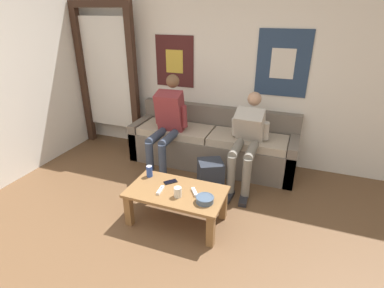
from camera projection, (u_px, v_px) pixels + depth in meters
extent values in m
cube|color=white|center=(223.00, 70.00, 4.09)|extent=(10.00, 0.05, 2.55)
cube|color=#471E1E|center=(175.00, 61.00, 4.26)|extent=(0.58, 0.01, 0.71)
cube|color=gold|center=(174.00, 62.00, 4.26)|extent=(0.26, 0.01, 0.32)
cube|color=navy|center=(283.00, 64.00, 3.76)|extent=(0.65, 0.01, 0.83)
cube|color=silver|center=(283.00, 64.00, 3.75)|extent=(0.29, 0.01, 0.37)
cube|color=#382319|center=(84.00, 79.00, 4.71)|extent=(0.10, 0.10, 2.05)
cube|color=#382319|center=(134.00, 84.00, 4.42)|extent=(0.10, 0.10, 2.05)
cube|color=#382319|center=(99.00, 4.00, 4.13)|extent=(1.00, 0.10, 0.10)
cube|color=silver|center=(108.00, 74.00, 4.54)|extent=(0.82, 0.02, 1.64)
cube|color=#70665B|center=(217.00, 132.00, 4.39)|extent=(2.29, 0.13, 0.78)
cube|color=#70665B|center=(210.00, 152.00, 4.18)|extent=(2.29, 0.54, 0.42)
cube|color=#70665B|center=(142.00, 137.00, 4.50)|extent=(0.12, 0.54, 0.54)
cube|color=#70665B|center=(291.00, 161.00, 3.80)|extent=(0.12, 0.54, 0.54)
cube|color=#B2A38E|center=(176.00, 130.00, 4.24)|extent=(1.00, 0.50, 0.10)
cube|color=#B2A38E|center=(248.00, 140.00, 3.90)|extent=(1.00, 0.50, 0.10)
cube|color=olive|center=(176.00, 192.00, 3.01)|extent=(0.98, 0.55, 0.03)
cube|color=olive|center=(150.00, 188.00, 3.41)|extent=(0.07, 0.07, 0.34)
cube|color=olive|center=(223.00, 204.00, 3.13)|extent=(0.07, 0.07, 0.34)
cube|color=olive|center=(129.00, 210.00, 3.04)|extent=(0.07, 0.07, 0.34)
cube|color=olive|center=(211.00, 231.00, 2.76)|extent=(0.07, 0.07, 0.34)
cylinder|color=#384256|center=(156.00, 137.00, 3.90)|extent=(0.11, 0.40, 0.11)
cylinder|color=#384256|center=(150.00, 160.00, 3.82)|extent=(0.10, 0.10, 0.49)
cube|color=#232328|center=(148.00, 179.00, 3.87)|extent=(0.11, 0.25, 0.05)
cylinder|color=#384256|center=(169.00, 139.00, 3.84)|extent=(0.11, 0.40, 0.11)
cylinder|color=#384256|center=(163.00, 162.00, 3.77)|extent=(0.10, 0.10, 0.49)
cube|color=#232328|center=(161.00, 182.00, 3.81)|extent=(0.11, 0.25, 0.05)
cube|color=maroon|center=(170.00, 112.00, 3.99)|extent=(0.36, 0.37, 0.59)
sphere|color=brown|center=(173.00, 81.00, 3.91)|extent=(0.18, 0.18, 0.18)
cylinder|color=maroon|center=(158.00, 113.00, 4.07)|extent=(0.08, 0.12, 0.31)
cylinder|color=maroon|center=(184.00, 116.00, 3.95)|extent=(0.08, 0.12, 0.31)
cylinder|color=gray|center=(236.00, 149.00, 3.55)|extent=(0.11, 0.41, 0.11)
cylinder|color=gray|center=(231.00, 175.00, 3.47)|extent=(0.10, 0.10, 0.49)
cube|color=#232328|center=(228.00, 196.00, 3.51)|extent=(0.11, 0.25, 0.05)
cylinder|color=gray|center=(251.00, 151.00, 3.49)|extent=(0.11, 0.41, 0.11)
cylinder|color=gray|center=(246.00, 178.00, 3.41)|extent=(0.10, 0.10, 0.49)
cube|color=#232328|center=(243.00, 200.00, 3.46)|extent=(0.11, 0.25, 0.05)
cube|color=beige|center=(250.00, 126.00, 3.70)|extent=(0.36, 0.42, 0.49)
sphere|color=tan|center=(254.00, 99.00, 3.72)|extent=(0.17, 0.17, 0.17)
cylinder|color=beige|center=(235.00, 127.00, 3.80)|extent=(0.08, 0.14, 0.25)
cylinder|color=beige|center=(266.00, 131.00, 3.68)|extent=(0.08, 0.14, 0.25)
cube|color=#282D38|center=(210.00, 177.00, 3.57)|extent=(0.38, 0.38, 0.41)
cube|color=#282D38|center=(212.00, 189.00, 3.49)|extent=(0.22, 0.18, 0.19)
cylinder|color=#475B75|center=(205.00, 200.00, 2.81)|extent=(0.17, 0.17, 0.06)
torus|color=#475B75|center=(205.00, 197.00, 2.80)|extent=(0.17, 0.17, 0.02)
cylinder|color=silver|center=(178.00, 192.00, 2.89)|extent=(0.07, 0.07, 0.10)
cylinder|color=black|center=(178.00, 187.00, 2.86)|extent=(0.00, 0.00, 0.01)
cylinder|color=#28479E|center=(149.00, 171.00, 3.23)|extent=(0.07, 0.07, 0.12)
cylinder|color=silver|center=(149.00, 166.00, 3.21)|extent=(0.06, 0.06, 0.00)
cube|color=white|center=(195.00, 192.00, 2.95)|extent=(0.11, 0.14, 0.02)
cylinder|color=#333842|center=(194.00, 189.00, 2.98)|extent=(0.01, 0.01, 0.00)
cube|color=white|center=(160.00, 190.00, 2.99)|extent=(0.05, 0.15, 0.02)
cylinder|color=#333842|center=(161.00, 187.00, 3.01)|extent=(0.01, 0.01, 0.00)
cube|color=black|center=(171.00, 182.00, 3.14)|extent=(0.14, 0.14, 0.01)
cube|color=black|center=(171.00, 181.00, 3.14)|extent=(0.13, 0.13, 0.00)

